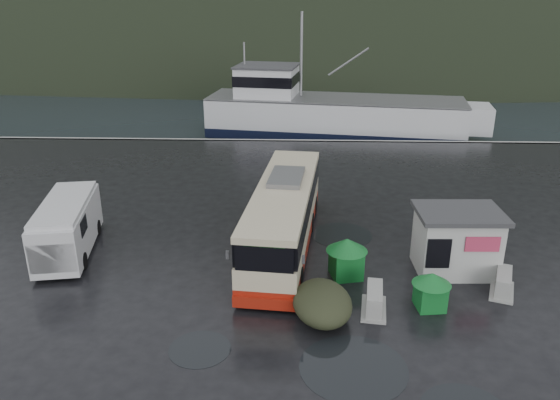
{
  "coord_description": "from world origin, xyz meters",
  "views": [
    {
      "loc": [
        2.04,
        -19.41,
        10.62
      ],
      "look_at": [
        1.24,
        3.42,
        1.7
      ],
      "focal_mm": 35.0,
      "sensor_mm": 36.0,
      "label": 1
    }
  ],
  "objects_px": {
    "jersey_barrier_a": "(374,310)",
    "waste_bin_right": "(429,307)",
    "white_van": "(71,252)",
    "jersey_barrier_b": "(501,292)",
    "coach_bus": "(284,246)",
    "ticket_kiosk": "(453,270)",
    "waste_bin_left": "(345,276)",
    "fishing_trawler": "(334,120)",
    "dome_tent": "(322,317)"
  },
  "relations": [
    {
      "from": "fishing_trawler",
      "to": "white_van",
      "type": "bearing_deg",
      "value": -107.99
    },
    {
      "from": "waste_bin_left",
      "to": "waste_bin_right",
      "type": "height_order",
      "value": "waste_bin_left"
    },
    {
      "from": "dome_tent",
      "to": "fishing_trawler",
      "type": "relative_size",
      "value": 0.11
    },
    {
      "from": "waste_bin_right",
      "to": "jersey_barrier_b",
      "type": "relative_size",
      "value": 0.84
    },
    {
      "from": "jersey_barrier_a",
      "to": "white_van",
      "type": "bearing_deg",
      "value": 161.56
    },
    {
      "from": "dome_tent",
      "to": "jersey_barrier_b",
      "type": "height_order",
      "value": "dome_tent"
    },
    {
      "from": "waste_bin_right",
      "to": "jersey_barrier_b",
      "type": "xyz_separation_m",
      "value": [
        2.93,
        1.12,
        0.0
      ]
    },
    {
      "from": "white_van",
      "to": "fishing_trawler",
      "type": "height_order",
      "value": "fishing_trawler"
    },
    {
      "from": "coach_bus",
      "to": "waste_bin_right",
      "type": "xyz_separation_m",
      "value": [
        5.31,
        -4.74,
        0.0
      ]
    },
    {
      "from": "waste_bin_left",
      "to": "fishing_trawler",
      "type": "xyz_separation_m",
      "value": [
        1.13,
        27.27,
        0.0
      ]
    },
    {
      "from": "coach_bus",
      "to": "jersey_barrier_b",
      "type": "xyz_separation_m",
      "value": [
        8.24,
        -3.62,
        0.0
      ]
    },
    {
      "from": "jersey_barrier_a",
      "to": "ticket_kiosk",
      "type": "bearing_deg",
      "value": 40.93
    },
    {
      "from": "jersey_barrier_a",
      "to": "jersey_barrier_b",
      "type": "height_order",
      "value": "jersey_barrier_a"
    },
    {
      "from": "jersey_barrier_b",
      "to": "fishing_trawler",
      "type": "bearing_deg",
      "value": 99.22
    },
    {
      "from": "white_van",
      "to": "waste_bin_left",
      "type": "bearing_deg",
      "value": -18.33
    },
    {
      "from": "white_van",
      "to": "jersey_barrier_b",
      "type": "xyz_separation_m",
      "value": [
        17.38,
        -2.77,
        0.0
      ]
    },
    {
      "from": "ticket_kiosk",
      "to": "jersey_barrier_b",
      "type": "xyz_separation_m",
      "value": [
        1.37,
        -1.7,
        0.0
      ]
    },
    {
      "from": "coach_bus",
      "to": "ticket_kiosk",
      "type": "xyz_separation_m",
      "value": [
        6.87,
        -1.92,
        0.0
      ]
    },
    {
      "from": "coach_bus",
      "to": "ticket_kiosk",
      "type": "bearing_deg",
      "value": -9.87
    },
    {
      "from": "waste_bin_left",
      "to": "fishing_trawler",
      "type": "relative_size",
      "value": 0.06
    },
    {
      "from": "white_van",
      "to": "waste_bin_right",
      "type": "distance_m",
      "value": 14.96
    },
    {
      "from": "dome_tent",
      "to": "coach_bus",
      "type": "bearing_deg",
      "value": 105.1
    },
    {
      "from": "white_van",
      "to": "waste_bin_left",
      "type": "height_order",
      "value": "white_van"
    },
    {
      "from": "coach_bus",
      "to": "dome_tent",
      "type": "bearing_deg",
      "value": -69.2
    },
    {
      "from": "waste_bin_right",
      "to": "fishing_trawler",
      "type": "relative_size",
      "value": 0.05
    },
    {
      "from": "fishing_trawler",
      "to": "jersey_barrier_a",
      "type": "bearing_deg",
      "value": -82.04
    },
    {
      "from": "white_van",
      "to": "waste_bin_right",
      "type": "bearing_deg",
      "value": -24.96
    },
    {
      "from": "waste_bin_right",
      "to": "coach_bus",
      "type": "bearing_deg",
      "value": 138.26
    },
    {
      "from": "coach_bus",
      "to": "fishing_trawler",
      "type": "xyz_separation_m",
      "value": [
        3.65,
        24.7,
        0.0
      ]
    },
    {
      "from": "ticket_kiosk",
      "to": "fishing_trawler",
      "type": "xyz_separation_m",
      "value": [
        -3.23,
        26.61,
        0.0
      ]
    },
    {
      "from": "jersey_barrier_a",
      "to": "waste_bin_left",
      "type": "bearing_deg",
      "value": 108.27
    },
    {
      "from": "white_van",
      "to": "jersey_barrier_a",
      "type": "bearing_deg",
      "value": -28.34
    },
    {
      "from": "waste_bin_left",
      "to": "fishing_trawler",
      "type": "height_order",
      "value": "fishing_trawler"
    },
    {
      "from": "jersey_barrier_a",
      "to": "jersey_barrier_b",
      "type": "xyz_separation_m",
      "value": [
        4.93,
        1.38,
        0.0
      ]
    },
    {
      "from": "coach_bus",
      "to": "dome_tent",
      "type": "distance_m",
      "value": 5.66
    },
    {
      "from": "coach_bus",
      "to": "fishing_trawler",
      "type": "relative_size",
      "value": 0.42
    },
    {
      "from": "white_van",
      "to": "jersey_barrier_b",
      "type": "height_order",
      "value": "white_van"
    },
    {
      "from": "waste_bin_right",
      "to": "white_van",
      "type": "bearing_deg",
      "value": 164.94
    },
    {
      "from": "dome_tent",
      "to": "jersey_barrier_b",
      "type": "xyz_separation_m",
      "value": [
        6.77,
        1.85,
        0.0
      ]
    },
    {
      "from": "white_van",
      "to": "waste_bin_left",
      "type": "distance_m",
      "value": 11.78
    },
    {
      "from": "coach_bus",
      "to": "jersey_barrier_a",
      "type": "relative_size",
      "value": 6.31
    },
    {
      "from": "dome_tent",
      "to": "jersey_barrier_a",
      "type": "bearing_deg",
      "value": 14.29
    },
    {
      "from": "ticket_kiosk",
      "to": "jersey_barrier_b",
      "type": "relative_size",
      "value": 2.0
    },
    {
      "from": "waste_bin_left",
      "to": "dome_tent",
      "type": "xyz_separation_m",
      "value": [
        -1.04,
        -2.89,
        0.0
      ]
    },
    {
      "from": "fishing_trawler",
      "to": "coach_bus",
      "type": "bearing_deg",
      "value": -89.8
    },
    {
      "from": "ticket_kiosk",
      "to": "coach_bus",
      "type": "bearing_deg",
      "value": 162.77
    },
    {
      "from": "jersey_barrier_a",
      "to": "waste_bin_right",
      "type": "bearing_deg",
      "value": 7.54
    },
    {
      "from": "dome_tent",
      "to": "ticket_kiosk",
      "type": "relative_size",
      "value": 0.86
    },
    {
      "from": "white_van",
      "to": "jersey_barrier_b",
      "type": "relative_size",
      "value": 3.41
    },
    {
      "from": "coach_bus",
      "to": "dome_tent",
      "type": "height_order",
      "value": "coach_bus"
    }
  ]
}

